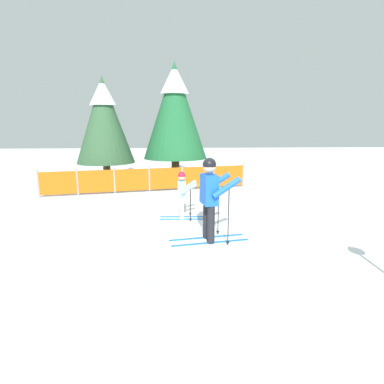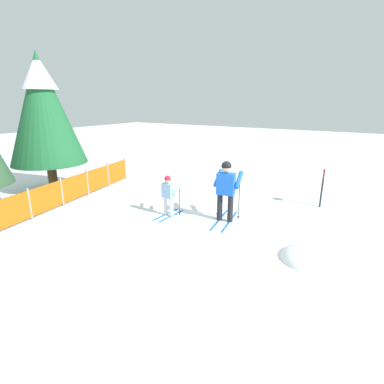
{
  "view_description": "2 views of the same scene",
  "coord_description": "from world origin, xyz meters",
  "views": [
    {
      "loc": [
        -0.44,
        -5.92,
        2.31
      ],
      "look_at": [
        -0.03,
        0.78,
        0.88
      ],
      "focal_mm": 28.0,
      "sensor_mm": 36.0,
      "label": 1
    },
    {
      "loc": [
        -6.99,
        -3.42,
        3.3
      ],
      "look_at": [
        -0.27,
        0.74,
        0.88
      ],
      "focal_mm": 28.0,
      "sensor_mm": 36.0,
      "label": 2
    }
  ],
  "objects": [
    {
      "name": "conifer_near",
      "position": [
        -3.21,
        6.6,
        2.67
      ],
      "size": [
        2.32,
        2.32,
        4.32
      ],
      "color": "#4C3823",
      "rests_on": "ground_plane"
    },
    {
      "name": "skier_adult",
      "position": [
        0.3,
        -0.02,
        1.04
      ],
      "size": [
        1.68,
        0.81,
        1.74
      ],
      "rotation": [
        0.0,
        0.0,
        0.17
      ],
      "color": "#1966B2",
      "rests_on": "ground_plane"
    },
    {
      "name": "conifer_far",
      "position": [
        -0.37,
        6.95,
        3.07
      ],
      "size": [
        2.67,
        2.67,
        4.96
      ],
      "color": "#4C3823",
      "rests_on": "ground_plane"
    },
    {
      "name": "skier_child",
      "position": [
        -0.22,
        1.59,
        0.73
      ],
      "size": [
        1.17,
        0.57,
        1.23
      ],
      "rotation": [
        0.0,
        0.0,
        -0.04
      ],
      "color": "#1966B2",
      "rests_on": "ground_plane"
    },
    {
      "name": "safety_fence",
      "position": [
        -1.34,
        5.03,
        0.47
      ],
      "size": [
        7.41,
        1.54,
        0.94
      ],
      "rotation": [
        0.0,
        0.0,
        0.2
      ],
      "color": "gray",
      "rests_on": "ground_plane"
    },
    {
      "name": "ground_plane",
      "position": [
        0.0,
        0.0,
        0.0
      ],
      "size": [
        60.0,
        60.0,
        0.0
      ],
      "primitive_type": "plane",
      "color": "white"
    },
    {
      "name": "snow_mound",
      "position": [
        -0.73,
        -2.47,
        0.0
      ],
      "size": [
        1.23,
        1.05,
        0.49
      ],
      "primitive_type": "ellipsoid",
      "color": "white",
      "rests_on": "ground_plane"
    }
  ]
}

